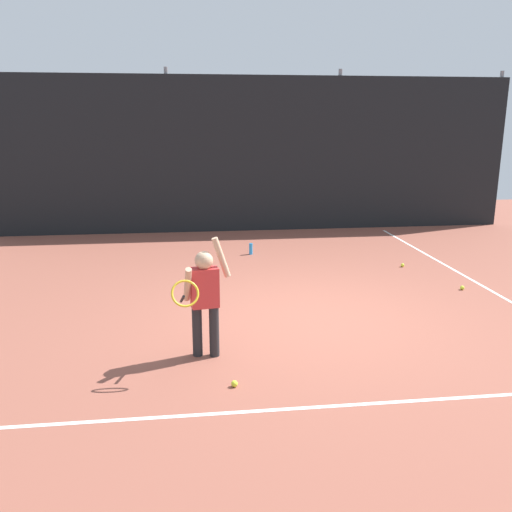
{
  "coord_description": "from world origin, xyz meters",
  "views": [
    {
      "loc": [
        -1.52,
        -6.59,
        2.56
      ],
      "look_at": [
        -0.7,
        0.08,
        0.85
      ],
      "focal_mm": 37.37,
      "sensor_mm": 36.0,
      "label": 1
    }
  ],
  "objects_px": {
    "tennis_ball_1": "(221,255)",
    "tennis_ball_2": "(403,265)",
    "tennis_ball_3": "(462,288)",
    "tennis_ball_0": "(234,384)",
    "tennis_player": "(204,294)",
    "water_bottle": "(251,249)"
  },
  "relations": [
    {
      "from": "tennis_ball_2",
      "to": "tennis_ball_3",
      "type": "relative_size",
      "value": 1.0
    },
    {
      "from": "tennis_ball_1",
      "to": "tennis_ball_3",
      "type": "distance_m",
      "value": 4.45
    },
    {
      "from": "tennis_ball_0",
      "to": "tennis_ball_2",
      "type": "bearing_deg",
      "value": 50.35
    },
    {
      "from": "water_bottle",
      "to": "tennis_ball_0",
      "type": "distance_m",
      "value": 5.41
    },
    {
      "from": "tennis_ball_1",
      "to": "tennis_ball_0",
      "type": "bearing_deg",
      "value": -91.86
    },
    {
      "from": "tennis_player",
      "to": "tennis_ball_2",
      "type": "distance_m",
      "value": 5.0
    },
    {
      "from": "tennis_player",
      "to": "water_bottle",
      "type": "xyz_separation_m",
      "value": [
        1.04,
        4.6,
        -0.62
      ]
    },
    {
      "from": "tennis_ball_2",
      "to": "tennis_ball_3",
      "type": "xyz_separation_m",
      "value": [
        0.4,
        -1.4,
        0.0
      ]
    },
    {
      "from": "tennis_ball_3",
      "to": "tennis_ball_0",
      "type": "bearing_deg",
      "value": -144.7
    },
    {
      "from": "water_bottle",
      "to": "tennis_ball_1",
      "type": "xyz_separation_m",
      "value": [
        -0.6,
        -0.08,
        -0.08
      ]
    },
    {
      "from": "tennis_player",
      "to": "tennis_ball_2",
      "type": "height_order",
      "value": "tennis_player"
    },
    {
      "from": "tennis_player",
      "to": "tennis_ball_0",
      "type": "xyz_separation_m",
      "value": [
        0.26,
        -0.75,
        -0.69
      ]
    },
    {
      "from": "tennis_ball_1",
      "to": "tennis_ball_2",
      "type": "xyz_separation_m",
      "value": [
        3.22,
        -1.18,
        0.0
      ]
    },
    {
      "from": "tennis_player",
      "to": "tennis_ball_0",
      "type": "bearing_deg",
      "value": -79.38
    },
    {
      "from": "tennis_player",
      "to": "tennis_ball_3",
      "type": "height_order",
      "value": "tennis_player"
    },
    {
      "from": "tennis_ball_1",
      "to": "tennis_player",
      "type": "bearing_deg",
      "value": -95.48
    },
    {
      "from": "tennis_ball_1",
      "to": "tennis_ball_2",
      "type": "bearing_deg",
      "value": -20.19
    },
    {
      "from": "tennis_ball_3",
      "to": "water_bottle",
      "type": "bearing_deg",
      "value": 138.55
    },
    {
      "from": "water_bottle",
      "to": "tennis_player",
      "type": "bearing_deg",
      "value": -102.67
    },
    {
      "from": "tennis_ball_3",
      "to": "tennis_ball_2",
      "type": "bearing_deg",
      "value": 106.06
    },
    {
      "from": "tennis_ball_2",
      "to": "tennis_ball_3",
      "type": "bearing_deg",
      "value": -73.94
    },
    {
      "from": "tennis_player",
      "to": "tennis_ball_3",
      "type": "xyz_separation_m",
      "value": [
        4.06,
        1.94,
        -0.69
      ]
    }
  ]
}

